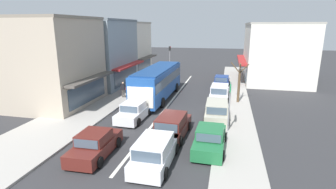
# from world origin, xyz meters

# --- Properties ---
(ground_plane) EXTENTS (140.00, 140.00, 0.00)m
(ground_plane) POSITION_xyz_m (0.00, 0.00, 0.00)
(ground_plane) COLOR #2D2D30
(lane_centre_line) EXTENTS (0.20, 28.00, 0.01)m
(lane_centre_line) POSITION_xyz_m (0.00, 4.00, 0.00)
(lane_centre_line) COLOR silver
(lane_centre_line) RESTS_ON ground
(sidewalk_left) EXTENTS (5.20, 44.00, 0.14)m
(sidewalk_left) POSITION_xyz_m (-6.80, 6.00, 0.07)
(sidewalk_left) COLOR #A39E96
(sidewalk_left) RESTS_ON ground
(kerb_right) EXTENTS (2.80, 44.00, 0.12)m
(kerb_right) POSITION_xyz_m (6.20, 6.00, 0.06)
(kerb_right) COLOR #A39E96
(kerb_right) RESTS_ON ground
(shopfront_corner_near) EXTENTS (7.33, 7.83, 8.15)m
(shopfront_corner_near) POSITION_xyz_m (-10.18, 0.52, 4.07)
(shopfront_corner_near) COLOR #B2A38E
(shopfront_corner_near) RESTS_ON ground
(shopfront_mid_block) EXTENTS (7.91, 8.80, 8.09)m
(shopfront_mid_block) POSITION_xyz_m (-10.18, 9.12, 4.04)
(shopfront_mid_block) COLOR #84939E
(shopfront_mid_block) RESTS_ON ground
(shopfront_far_end) EXTENTS (7.19, 7.50, 7.90)m
(shopfront_far_end) POSITION_xyz_m (-10.18, 17.51, 3.94)
(shopfront_far_end) COLOR silver
(shopfront_far_end) RESTS_ON ground
(building_right_far) EXTENTS (8.76, 12.46, 7.73)m
(building_right_far) POSITION_xyz_m (11.48, 17.70, 3.86)
(building_right_far) COLOR silver
(building_right_far) RESTS_ON ground
(city_bus) EXTENTS (2.84, 10.88, 3.23)m
(city_bus) POSITION_xyz_m (-1.55, 4.77, 1.88)
(city_bus) COLOR #1E4C99
(city_bus) RESTS_ON ground
(wagon_queue_gap_filler) EXTENTS (1.96, 4.51, 1.58)m
(wagon_queue_gap_filler) POSITION_xyz_m (1.80, -8.20, 0.75)
(wagon_queue_gap_filler) COLOR silver
(wagon_queue_gap_filler) RESTS_ON ground
(wagon_adjacent_lane_lead) EXTENTS (2.08, 4.57, 1.58)m
(wagon_adjacent_lane_lead) POSITION_xyz_m (1.92, -4.39, 0.75)
(wagon_adjacent_lane_lead) COLOR #561E19
(wagon_adjacent_lane_lead) RESTS_ON ground
(sedan_adjacent_lane_trail) EXTENTS (1.97, 4.24, 1.47)m
(sedan_adjacent_lane_trail) POSITION_xyz_m (-1.86, -8.00, 0.66)
(sedan_adjacent_lane_trail) COLOR #561E19
(sedan_adjacent_lane_trail) RESTS_ON ground
(sedan_behind_bus_mid) EXTENTS (2.01, 4.26, 1.47)m
(sedan_behind_bus_mid) POSITION_xyz_m (-1.78, -1.78, 0.66)
(sedan_behind_bus_mid) COLOR silver
(sedan_behind_bus_mid) RESTS_ON ground
(parked_sedan_kerb_front) EXTENTS (1.97, 4.24, 1.47)m
(parked_sedan_kerb_front) POSITION_xyz_m (4.55, -5.74, 0.66)
(parked_sedan_kerb_front) COLOR #1E6638
(parked_sedan_kerb_front) RESTS_ON ground
(parked_wagon_kerb_second) EXTENTS (2.03, 4.55, 1.58)m
(parked_wagon_kerb_second) POSITION_xyz_m (4.69, -0.37, 0.75)
(parked_wagon_kerb_second) COLOR #B7B29E
(parked_wagon_kerb_second) RESTS_ON ground
(parked_wagon_kerb_third) EXTENTS (2.01, 4.54, 1.58)m
(parked_wagon_kerb_third) POSITION_xyz_m (4.67, 5.67, 0.75)
(parked_wagon_kerb_third) COLOR silver
(parked_wagon_kerb_third) RESTS_ON ground
(parked_sedan_kerb_rear) EXTENTS (2.01, 4.26, 1.47)m
(parked_sedan_kerb_rear) POSITION_xyz_m (4.70, 11.28, 0.66)
(parked_sedan_kerb_rear) COLOR navy
(parked_sedan_kerb_rear) RESTS_ON ground
(traffic_light_downstreet) EXTENTS (0.33, 0.24, 4.20)m
(traffic_light_downstreet) POSITION_xyz_m (-3.85, 20.46, 2.85)
(traffic_light_downstreet) COLOR gray
(traffic_light_downstreet) RESTS_ON ground
(directional_road_sign) EXTENTS (0.10, 1.40, 3.60)m
(directional_road_sign) POSITION_xyz_m (5.60, -2.76, 2.68)
(directional_road_sign) COLOR gray
(directional_road_sign) RESTS_ON ground
(street_tree_right) EXTENTS (1.73, 1.58, 4.02)m
(street_tree_right) POSITION_xyz_m (6.48, 4.91, 1.92)
(street_tree_right) COLOR brown
(street_tree_right) RESTS_ON ground
(pedestrian_with_handbag_near) EXTENTS (0.65, 0.34, 1.63)m
(pedestrian_with_handbag_near) POSITION_xyz_m (-5.01, 3.90, 1.07)
(pedestrian_with_handbag_near) COLOR #4C4742
(pedestrian_with_handbag_near) RESTS_ON sidewalk_left
(pedestrian_browsing_midblock) EXTENTS (0.24, 0.57, 1.63)m
(pedestrian_browsing_midblock) POSITION_xyz_m (-4.90, 5.22, 1.07)
(pedestrian_browsing_midblock) COLOR #232838
(pedestrian_browsing_midblock) RESTS_ON sidewalk_left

